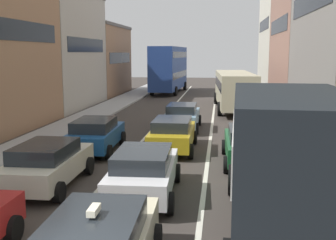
% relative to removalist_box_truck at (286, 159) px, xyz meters
% --- Properties ---
extents(sidewalk_left, '(2.60, 64.00, 0.14)m').
position_rel_removalist_box_truck_xyz_m(sidewalk_left, '(-10.39, 15.45, -1.90)').
color(sidewalk_left, '#9B9B9B').
rests_on(sidewalk_left, ground).
extents(lane_stripe_left, '(0.16, 60.00, 0.01)m').
position_rel_removalist_box_truck_xyz_m(lane_stripe_left, '(-5.39, 15.45, -1.97)').
color(lane_stripe_left, silver).
rests_on(lane_stripe_left, ground).
extents(lane_stripe_right, '(0.16, 60.00, 0.01)m').
position_rel_removalist_box_truck_xyz_m(lane_stripe_right, '(-1.99, 15.45, -1.97)').
color(lane_stripe_right, silver).
rests_on(lane_stripe_right, ground).
extents(building_row_left, '(7.20, 43.90, 10.43)m').
position_rel_removalist_box_truck_xyz_m(building_row_left, '(-15.69, 16.29, 2.70)').
color(building_row_left, beige).
rests_on(building_row_left, ground).
extents(removalist_box_truck, '(2.94, 7.78, 3.58)m').
position_rel_removalist_box_truck_xyz_m(removalist_box_truck, '(0.00, 0.00, 0.00)').
color(removalist_box_truck, '#1E5933').
rests_on(removalist_box_truck, ground).
extents(sedan_centre_lane_second, '(2.20, 4.37, 1.49)m').
position_rel_removalist_box_truck_xyz_m(sedan_centre_lane_second, '(-3.82, 2.53, -1.18)').
color(sedan_centre_lane_second, silver).
rests_on(sedan_centre_lane_second, ground).
extents(wagon_left_lane_second, '(2.10, 4.32, 1.49)m').
position_rel_removalist_box_truck_xyz_m(wagon_left_lane_second, '(-7.14, 3.05, -1.18)').
color(wagon_left_lane_second, beige).
rests_on(wagon_left_lane_second, ground).
extents(hatchback_centre_lane_third, '(2.08, 4.31, 1.49)m').
position_rel_removalist_box_truck_xyz_m(hatchback_centre_lane_third, '(-3.64, 8.64, -1.18)').
color(hatchback_centre_lane_third, '#B29319').
rests_on(hatchback_centre_lane_third, ground).
extents(sedan_left_lane_third, '(2.20, 4.37, 1.49)m').
position_rel_removalist_box_truck_xyz_m(sedan_left_lane_third, '(-7.04, 8.03, -1.18)').
color(sedan_left_lane_third, '#194C8C').
rests_on(sedan_left_lane_third, ground).
extents(coupe_centre_lane_fourth, '(2.06, 4.30, 1.49)m').
position_rel_removalist_box_truck_xyz_m(coupe_centre_lane_fourth, '(-3.70, 13.94, -1.18)').
color(coupe_centre_lane_fourth, '#759EB7').
rests_on(coupe_centre_lane_fourth, ground).
extents(sedan_right_lane_behind_truck, '(2.12, 4.33, 1.49)m').
position_rel_removalist_box_truck_xyz_m(sedan_right_lane_behind_truck, '(-0.36, 6.79, -1.18)').
color(sedan_right_lane_behind_truck, '#19592D').
rests_on(sedan_right_lane_behind_truck, ground).
extents(bus_mid_queue_primary, '(3.20, 10.61, 2.90)m').
position_rel_removalist_box_truck_xyz_m(bus_mid_queue_primary, '(-0.46, 22.73, -0.21)').
color(bus_mid_queue_primary, '#BFB793').
rests_on(bus_mid_queue_primary, ground).
extents(bus_far_queue_secondary, '(3.21, 10.62, 5.06)m').
position_rel_removalist_box_truck_xyz_m(bus_far_queue_secondary, '(-7.20, 35.98, 0.86)').
color(bus_far_queue_secondary, navy).
rests_on(bus_far_queue_secondary, ground).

